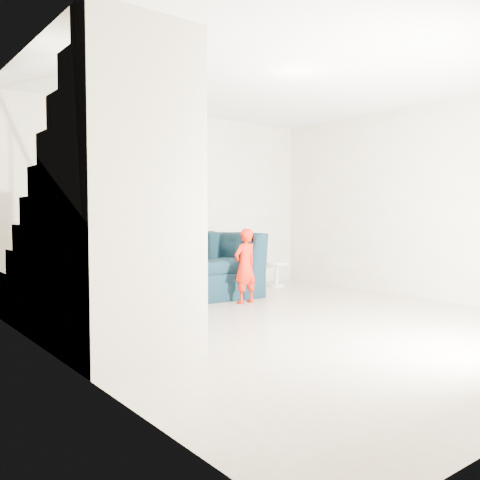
% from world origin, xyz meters
% --- Properties ---
extents(floor, '(5.50, 5.50, 0.00)m').
position_xyz_m(floor, '(0.00, 0.00, 0.00)').
color(floor, gray).
rests_on(floor, ground).
extents(ceiling, '(5.50, 5.50, 0.00)m').
position_xyz_m(ceiling, '(0.00, 0.00, 2.70)').
color(ceiling, silver).
rests_on(ceiling, back_wall).
extents(back_wall, '(5.00, 0.00, 5.00)m').
position_xyz_m(back_wall, '(0.00, 2.75, 1.35)').
color(back_wall, '#AD9E8D').
rests_on(back_wall, floor).
extents(left_wall, '(0.00, 5.50, 5.50)m').
position_xyz_m(left_wall, '(-2.50, 0.00, 1.35)').
color(left_wall, '#AD9E8D').
rests_on(left_wall, floor).
extents(right_wall, '(0.00, 5.50, 5.50)m').
position_xyz_m(right_wall, '(2.50, 0.00, 1.35)').
color(right_wall, '#AD9E8D').
rests_on(right_wall, floor).
extents(armchair, '(1.52, 1.36, 0.91)m').
position_xyz_m(armchair, '(0.22, 2.12, 0.46)').
color(armchair, black).
rests_on(armchair, floor).
extents(toddler, '(0.39, 0.27, 0.99)m').
position_xyz_m(toddler, '(0.32, 1.30, 0.50)').
color(toddler, '#A31505').
rests_on(toddler, floor).
extents(side_table, '(0.40, 0.40, 0.40)m').
position_xyz_m(side_table, '(1.70, 2.23, 0.27)').
color(side_table, silver).
rests_on(side_table, floor).
extents(staircase, '(1.02, 3.03, 3.62)m').
position_xyz_m(staircase, '(-2.00, 0.55, 0.95)').
color(staircase, '#ADA089').
rests_on(staircase, floor).
extents(cushion, '(0.45, 0.22, 0.45)m').
position_xyz_m(cushion, '(0.38, 2.44, 0.70)').
color(cushion, black).
rests_on(cushion, armchair).
extents(throw, '(0.05, 0.52, 0.59)m').
position_xyz_m(throw, '(-0.38, 2.19, 0.57)').
color(throw, black).
rests_on(throw, armchair).
extents(phone, '(0.03, 0.05, 0.10)m').
position_xyz_m(phone, '(0.41, 1.26, 0.86)').
color(phone, black).
rests_on(phone, toddler).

